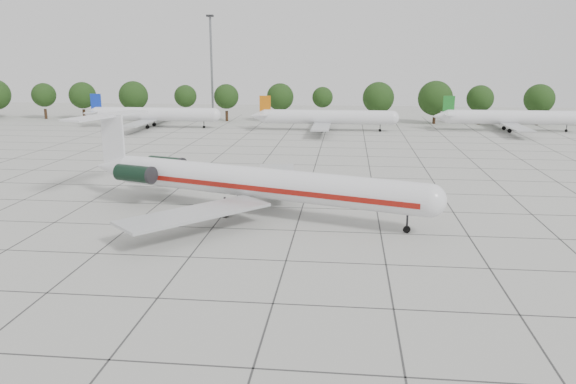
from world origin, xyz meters
name	(u,v)px	position (x,y,z in m)	size (l,w,h in m)	color
ground	(295,231)	(0.00, 0.00, 0.00)	(260.00, 260.00, 0.00)	#B3B3AB
apron_joints	(307,192)	(0.00, 15.00, 0.01)	(170.00, 170.00, 0.02)	#383838
main_airliner	(241,180)	(-6.23, 5.94, 3.37)	(39.78, 30.37, 9.54)	silver
bg_airliner_b	(154,115)	(-38.54, 71.41, 2.91)	(28.24, 27.20, 7.40)	silver
bg_airliner_c	(327,117)	(0.12, 69.85, 2.91)	(28.24, 27.20, 7.40)	silver
bg_airliner_d	(512,118)	(39.31, 73.45, 2.91)	(28.24, 27.20, 7.40)	silver
tree_line	(280,97)	(-11.68, 85.00, 5.98)	(249.86, 8.44, 10.22)	#332114
floodlight_mast	(211,61)	(-30.00, 92.00, 14.28)	(1.60, 1.60, 25.45)	slate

